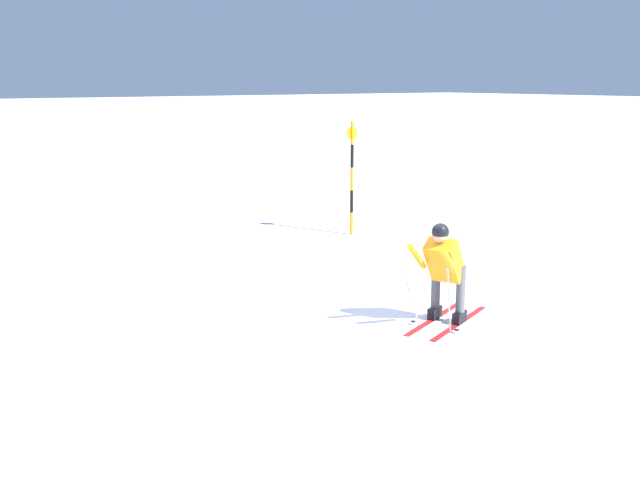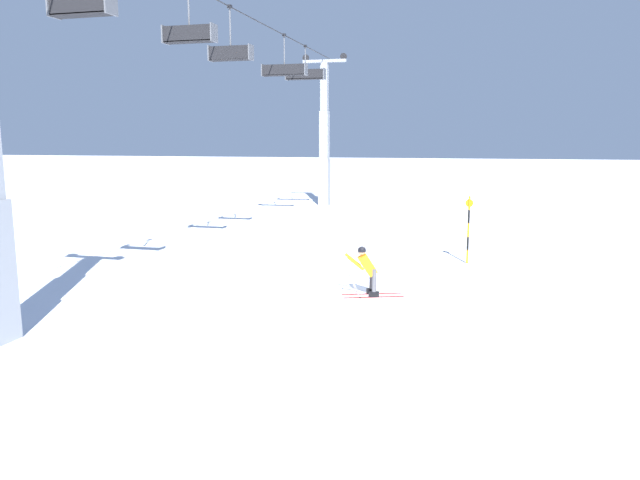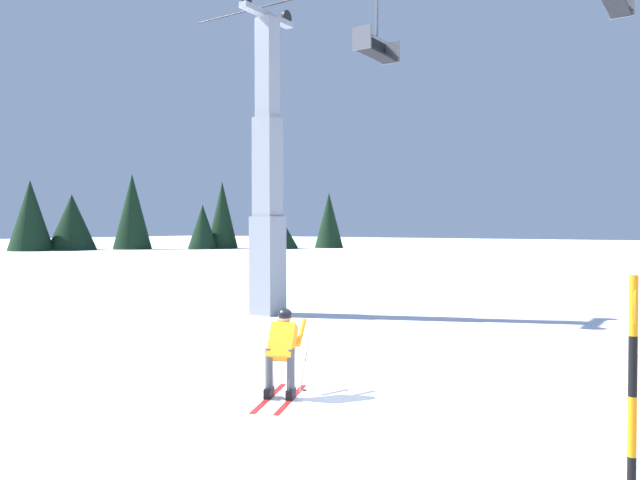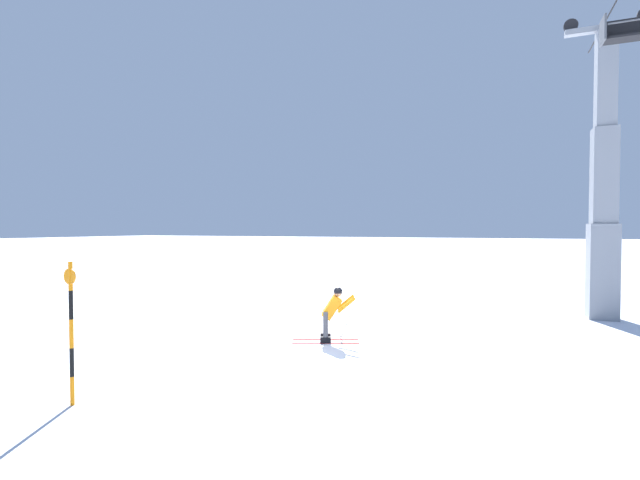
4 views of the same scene
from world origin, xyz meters
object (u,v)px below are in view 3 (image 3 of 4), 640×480
Objects in this scene: lift_tower_near at (268,187)px; chairlift_seat_nearest at (375,45)px; skier_carving_main at (283,346)px; trail_marker_pole at (632,416)px.

lift_tower_near is 4.40× the size of chairlift_seat_nearest.
chairlift_seat_nearest is at bearing 106.80° from skier_carving_main.
chairlift_seat_nearest is (3.91, -0.00, 3.90)m from lift_tower_near.
chairlift_seat_nearest reaches higher than trail_marker_pole.
lift_tower_near is at bearing 129.79° from skier_carving_main.
trail_marker_pole is at bearing -52.24° from chairlift_seat_nearest.
trail_marker_pole reaches higher than skier_carving_main.
chairlift_seat_nearest is at bearing -0.00° from lift_tower_near.
lift_tower_near reaches higher than chairlift_seat_nearest.
lift_tower_near reaches higher than trail_marker_pole.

